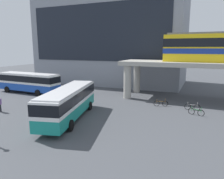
{
  "coord_description": "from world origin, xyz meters",
  "views": [
    {
      "loc": [
        11.93,
        -17.29,
        7.23
      ],
      "look_at": [
        1.77,
        6.65,
        2.2
      ],
      "focal_mm": 34.64,
      "sensor_mm": 36.0,
      "label": 1
    }
  ],
  "objects_px": {
    "bus_main": "(69,100)",
    "pedestrian_waiting_near_stop": "(0,105)",
    "bicycle_silver": "(192,107)",
    "bus_secondary": "(28,81)",
    "bicycle_brown": "(161,103)",
    "bicycle_green": "(196,112)",
    "station_building": "(111,39)"
  },
  "relations": [
    {
      "from": "bus_main",
      "to": "pedestrian_waiting_near_stop",
      "type": "distance_m",
      "value": 8.95
    },
    {
      "from": "bus_main",
      "to": "bicycle_silver",
      "type": "relative_size",
      "value": 6.32
    },
    {
      "from": "bus_secondary",
      "to": "bicycle_brown",
      "type": "height_order",
      "value": "bus_secondary"
    },
    {
      "from": "station_building",
      "to": "bus_main",
      "type": "height_order",
      "value": "station_building"
    },
    {
      "from": "bicycle_silver",
      "to": "station_building",
      "type": "bearing_deg",
      "value": 136.61
    },
    {
      "from": "station_building",
      "to": "bicycle_silver",
      "type": "height_order",
      "value": "station_building"
    },
    {
      "from": "station_building",
      "to": "bus_secondary",
      "type": "bearing_deg",
      "value": -114.74
    },
    {
      "from": "bus_secondary",
      "to": "bicycle_green",
      "type": "bearing_deg",
      "value": -4.5
    },
    {
      "from": "bus_secondary",
      "to": "bicycle_brown",
      "type": "xyz_separation_m",
      "value": [
        21.31,
        0.21,
        -1.63
      ]
    },
    {
      "from": "station_building",
      "to": "bicycle_silver",
      "type": "bearing_deg",
      "value": -43.39
    },
    {
      "from": "station_building",
      "to": "pedestrian_waiting_near_stop",
      "type": "distance_m",
      "value": 27.33
    },
    {
      "from": "station_building",
      "to": "bus_secondary",
      "type": "xyz_separation_m",
      "value": [
        -7.59,
        -16.46,
        -7.05
      ]
    },
    {
      "from": "bicycle_brown",
      "to": "station_building",
      "type": "bearing_deg",
      "value": 130.17
    },
    {
      "from": "station_building",
      "to": "bicycle_brown",
      "type": "relative_size",
      "value": 17.41
    },
    {
      "from": "bicycle_silver",
      "to": "bus_main",
      "type": "bearing_deg",
      "value": -143.72
    },
    {
      "from": "bicycle_silver",
      "to": "bicycle_brown",
      "type": "height_order",
      "value": "same"
    },
    {
      "from": "bicycle_green",
      "to": "bicycle_silver",
      "type": "relative_size",
      "value": 0.96
    },
    {
      "from": "station_building",
      "to": "bus_secondary",
      "type": "height_order",
      "value": "station_building"
    },
    {
      "from": "bicycle_brown",
      "to": "pedestrian_waiting_near_stop",
      "type": "xyz_separation_m",
      "value": [
        -16.59,
        -9.66,
        0.48
      ]
    },
    {
      "from": "bus_secondary",
      "to": "bicycle_silver",
      "type": "xyz_separation_m",
      "value": [
        25.05,
        -0.05,
        -1.63
      ]
    },
    {
      "from": "bus_secondary",
      "to": "pedestrian_waiting_near_stop",
      "type": "distance_m",
      "value": 10.63
    },
    {
      "from": "station_building",
      "to": "bicycle_green",
      "type": "distance_m",
      "value": 27.18
    },
    {
      "from": "bus_secondary",
      "to": "bicycle_silver",
      "type": "height_order",
      "value": "bus_secondary"
    },
    {
      "from": "bus_secondary",
      "to": "pedestrian_waiting_near_stop",
      "type": "xyz_separation_m",
      "value": [
        4.71,
        -9.46,
        -1.15
      ]
    },
    {
      "from": "bicycle_green",
      "to": "bicycle_silver",
      "type": "distance_m",
      "value": 2.02
    },
    {
      "from": "station_building",
      "to": "bicycle_green",
      "type": "height_order",
      "value": "station_building"
    },
    {
      "from": "station_building",
      "to": "bicycle_silver",
      "type": "distance_m",
      "value": 25.55
    },
    {
      "from": "bus_main",
      "to": "bicycle_green",
      "type": "height_order",
      "value": "bus_main"
    },
    {
      "from": "bus_main",
      "to": "bicycle_green",
      "type": "relative_size",
      "value": 6.61
    },
    {
      "from": "bicycle_brown",
      "to": "pedestrian_waiting_near_stop",
      "type": "distance_m",
      "value": 19.21
    },
    {
      "from": "bus_main",
      "to": "pedestrian_waiting_near_stop",
      "type": "relative_size",
      "value": 6.4
    },
    {
      "from": "station_building",
      "to": "bicycle_silver",
      "type": "xyz_separation_m",
      "value": [
        17.46,
        -16.51,
        -8.68
      ]
    }
  ]
}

